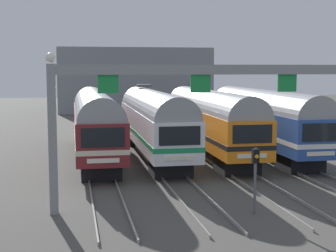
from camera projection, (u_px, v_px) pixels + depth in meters
ground_plane at (182, 156)px, 37.08m from camera, size 160.00×160.00×0.00m
track_bed at (148, 128)px, 53.68m from camera, size 13.85×70.00×0.15m
commuter_train_maroon at (95, 121)px, 35.65m from camera, size 2.88×18.06×4.77m
commuter_train_white at (154, 120)px, 36.40m from camera, size 2.88×18.06×5.05m
commuter_train_orange at (210, 119)px, 37.15m from camera, size 2.88×18.06×4.77m
commuter_train_blue at (264, 118)px, 37.90m from camera, size 2.88×18.06×4.77m
catenary_gantry at (244, 95)px, 23.32m from camera, size 17.58×0.44×6.97m
yard_signal_mast at (255, 168)px, 22.09m from camera, size 0.28×0.35×2.90m
maintenance_building at (133, 80)px, 76.95m from camera, size 22.18×10.00×9.32m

